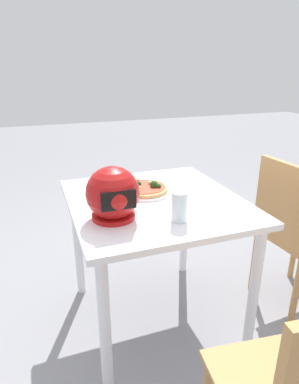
# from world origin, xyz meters

# --- Properties ---
(ground_plane) EXTENTS (14.00, 14.00, 0.00)m
(ground_plane) POSITION_xyz_m (0.00, 0.00, 0.00)
(ground_plane) COLOR gray
(dining_table) EXTENTS (0.84, 0.89, 0.75)m
(dining_table) POSITION_xyz_m (0.00, 0.00, 0.64)
(dining_table) COLOR white
(dining_table) RESTS_ON ground
(pizza_plate) EXTENTS (0.28, 0.28, 0.01)m
(pizza_plate) POSITION_xyz_m (0.02, -0.11, 0.75)
(pizza_plate) COLOR white
(pizza_plate) RESTS_ON dining_table
(pizza) EXTENTS (0.25, 0.25, 0.05)m
(pizza) POSITION_xyz_m (0.02, -0.10, 0.77)
(pizza) COLOR tan
(pizza) RESTS_ON pizza_plate
(motorcycle_helmet) EXTENTS (0.23, 0.23, 0.23)m
(motorcycle_helmet) POSITION_xyz_m (0.25, 0.14, 0.86)
(motorcycle_helmet) COLOR #B21414
(motorcycle_helmet) RESTS_ON dining_table
(drinking_glass) EXTENTS (0.07, 0.07, 0.13)m
(drinking_glass) POSITION_xyz_m (-0.01, 0.26, 0.81)
(drinking_glass) COLOR silver
(drinking_glass) RESTS_ON dining_table
(chair_side) EXTENTS (0.43, 0.43, 0.90)m
(chair_side) POSITION_xyz_m (-0.78, 0.13, 0.51)
(chair_side) COLOR #B7844C
(chair_side) RESTS_ON ground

